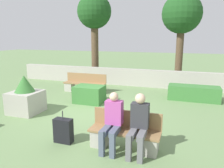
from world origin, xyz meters
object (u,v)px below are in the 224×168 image
bench_left_side (85,85)px  suitcase (63,131)px  person_seated_woman (112,119)px  person_seated_man (139,122)px  bench_front (125,135)px  tree_leftmost (94,14)px  tree_center_left (182,16)px  planter_corner_left (26,97)px

bench_left_side → suitcase: bearing=-68.7°
person_seated_woman → person_seated_man: bearing=0.4°
person_seated_woman → suitcase: person_seated_woman is taller
person_seated_woman → bench_front: bearing=29.1°
person_seated_man → suitcase: size_ratio=1.67×
bench_front → tree_leftmost: (-3.95, 7.51, 3.44)m
suitcase → person_seated_man: bearing=2.3°
person_seated_woman → tree_center_left: 8.88m
bench_front → person_seated_woman: bearing=-150.9°
person_seated_woman → tree_center_left: (1.04, 8.33, 2.89)m
suitcase → tree_center_left: tree_center_left is taller
person_seated_woman → bench_left_side: bearing=122.5°
suitcase → bench_left_side: bearing=110.1°
bench_left_side → suitcase: bench_left_side is taller
person_seated_man → person_seated_woman: 0.59m
suitcase → person_seated_woman: bearing=3.2°
bench_left_side → planter_corner_left: planter_corner_left is taller
suitcase → tree_leftmost: (-2.49, 7.72, 3.45)m
planter_corner_left → suitcase: size_ratio=1.60×
planter_corner_left → tree_leftmost: bearing=91.6°
person_seated_man → suitcase: bearing=-177.7°
suitcase → tree_leftmost: bearing=107.9°
bench_left_side → person_seated_man: size_ratio=1.49×
bench_front → tree_leftmost: size_ratio=0.33×
tree_leftmost → tree_center_left: 4.80m
planter_corner_left → person_seated_woman: bearing=-21.5°
bench_front → tree_center_left: bearing=84.5°
bench_left_side → tree_center_left: bearing=44.6°
bench_front → person_seated_woman: size_ratio=1.23×
bench_front → suitcase: bearing=-172.0°
bench_left_side → planter_corner_left: bearing=-99.7°
person_seated_woman → tree_center_left: size_ratio=0.27×
bench_left_side → planter_corner_left: 3.26m
tree_leftmost → tree_center_left: bearing=8.1°
suitcase → tree_center_left: bearing=75.0°
person_seated_man → tree_center_left: bearing=86.9°
person_seated_woman → tree_leftmost: tree_leftmost is taller
person_seated_man → bench_left_side: bearing=127.5°
bench_front → bench_left_side: size_ratio=0.81×
bench_front → suitcase: bench_front is taller
bench_front → bench_left_side: same height
planter_corner_left → tree_center_left: size_ratio=0.27×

